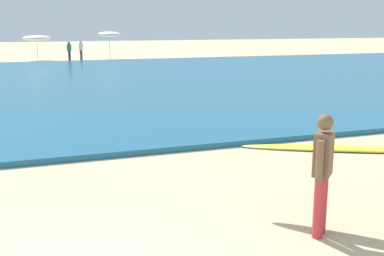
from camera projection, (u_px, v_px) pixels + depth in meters
name	position (u px, v px, depth m)	size (l,w,h in m)	color
sea	(30.00, 84.00, 22.89)	(120.00, 28.00, 0.14)	#1E6084
surfer_with_board	(327.00, 159.00, 6.73)	(2.22, 2.27, 1.73)	red
beach_umbrella_2	(37.00, 38.00, 38.63)	(2.26, 2.27, 2.04)	beige
beach_umbrella_3	(109.00, 34.00, 39.23)	(1.87, 1.88, 2.33)	beige
beachgoer_near_row_left	(69.00, 51.00, 37.10)	(0.32, 0.20, 1.58)	#383842
beachgoer_near_row_mid	(81.00, 50.00, 38.52)	(0.32, 0.20, 1.58)	#383842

